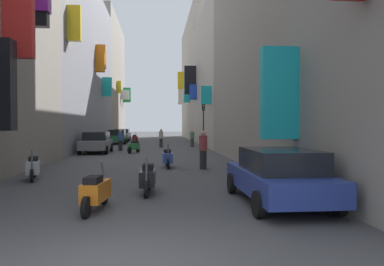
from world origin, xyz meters
name	(u,v)px	position (x,y,z in m)	size (l,w,h in m)	color
ground_plane	(150,146)	(0.00, 30.00, 0.00)	(140.00, 140.00, 0.00)	#424244
building_left_mid_b	(61,64)	(-7.99, 29.40, 7.56)	(6.97, 23.56, 15.12)	gray
building_left_mid_c	(98,80)	(-8.00, 50.59, 8.62)	(7.24, 18.82, 17.23)	gray
building_right_mid_a	(231,79)	(7.99, 30.97, 6.60)	(7.31, 15.84, 13.20)	#B2A899
building_right_mid_b	(207,81)	(7.99, 49.44, 8.57)	(7.14, 21.12, 17.15)	#B2A899
parked_car_grey	(96,142)	(-3.72, 22.01, 0.78)	(2.01, 4.17, 1.51)	slate
parked_car_silver	(122,135)	(-3.63, 40.63, 0.79)	(2.00, 4.36, 1.49)	#B7B7BC
parked_car_blue	(279,175)	(3.81, 4.20, 0.75)	(2.02, 4.41, 1.42)	navy
parked_car_green	(117,136)	(-3.57, 34.52, 0.78)	(1.99, 4.35, 1.49)	#236638
scooter_red	(135,138)	(-1.88, 37.56, 0.46)	(0.71, 1.80, 1.13)	red
scooter_green	(134,146)	(-1.01, 21.74, 0.46)	(0.82, 1.79, 1.13)	#287F3D
scooter_blue	(168,158)	(1.16, 12.46, 0.46)	(0.47, 1.77, 1.13)	#2D4CAD
scooter_black	(148,178)	(0.39, 5.97, 0.46)	(0.48, 1.92, 1.13)	black
scooter_orange	(96,191)	(-0.78, 3.86, 0.46)	(0.59, 1.96, 1.13)	orange
scooter_silver	(33,167)	(-3.91, 9.03, 0.46)	(0.70, 1.82, 1.13)	#ADADB2
pedestrian_crossing	(203,150)	(2.78, 11.73, 0.89)	(0.51, 0.51, 1.77)	black
pedestrian_near_left	(192,138)	(3.82, 28.09, 0.79)	(0.51, 0.51, 1.59)	#343434
pedestrian_near_right	(161,138)	(1.01, 27.97, 0.82)	(0.52, 0.52, 1.65)	#2C2C2C
pedestrian_mid_street	(120,140)	(-2.21, 24.25, 0.82)	(0.44, 0.44, 1.65)	#262626
traffic_light_near_corner	(203,116)	(4.56, 25.87, 2.73)	(0.26, 0.34, 3.98)	#2D2D2D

